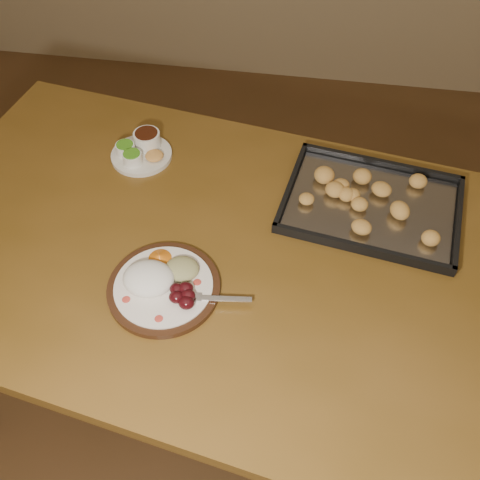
# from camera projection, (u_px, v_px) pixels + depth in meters

# --- Properties ---
(ground) EXTENTS (4.00, 4.00, 0.00)m
(ground) POSITION_uv_depth(u_px,v_px,m) (262.00, 433.00, 1.71)
(ground) COLOR brown
(ground) RESTS_ON ground
(dining_table) EXTENTS (1.63, 1.14, 0.75)m
(dining_table) POSITION_uv_depth(u_px,v_px,m) (216.00, 271.00, 1.31)
(dining_table) COLOR brown
(dining_table) RESTS_ON ground
(dinner_plate) EXTENTS (0.32, 0.24, 0.06)m
(dinner_plate) POSITION_uv_depth(u_px,v_px,m) (162.00, 283.00, 1.15)
(dinner_plate) COLOR #321A0D
(dinner_plate) RESTS_ON dining_table
(condiment_saucer) EXTENTS (0.16, 0.16, 0.05)m
(condiment_saucer) POSITION_uv_depth(u_px,v_px,m) (141.00, 150.00, 1.42)
(condiment_saucer) COLOR silver
(condiment_saucer) RESTS_ON dining_table
(baking_tray) EXTENTS (0.46, 0.37, 0.04)m
(baking_tray) POSITION_uv_depth(u_px,v_px,m) (371.00, 203.00, 1.30)
(baking_tray) COLOR black
(baking_tray) RESTS_ON dining_table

